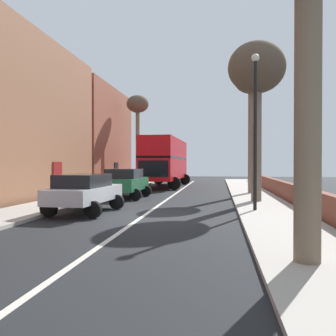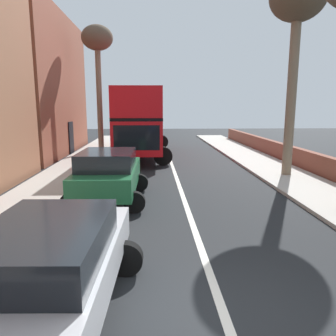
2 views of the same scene
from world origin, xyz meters
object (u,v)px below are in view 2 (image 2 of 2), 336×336
object	(u,v)px
double_decker_bus	(142,118)
street_tree_right_5	(297,7)
parked_car_green_left_2	(108,173)
parked_car_silver_left_1	(51,265)
street_tree_left_0	(97,45)

from	to	relation	value
double_decker_bus	street_tree_right_5	xyz separation A→B (m)	(6.61, -6.75, 4.74)
double_decker_bus	parked_car_green_left_2	world-z (taller)	double_decker_bus
parked_car_silver_left_1	street_tree_right_5	xyz separation A→B (m)	(7.42, 9.71, 6.19)
double_decker_bus	parked_car_silver_left_1	xyz separation A→B (m)	(-0.80, -16.46, -1.45)
double_decker_bus	street_tree_left_0	world-z (taller)	street_tree_left_0
double_decker_bus	street_tree_right_5	size ratio (longest dim) A/B	1.26
parked_car_silver_left_1	street_tree_right_5	bearing A→B (deg)	52.64
double_decker_bus	parked_car_green_left_2	xyz separation A→B (m)	(-0.80, -10.23, -1.39)
double_decker_bus	parked_car_green_left_2	size ratio (longest dim) A/B	2.56
street_tree_left_0	double_decker_bus	bearing A→B (deg)	-32.84
parked_car_silver_left_1	street_tree_left_0	world-z (taller)	street_tree_left_0
street_tree_left_0	parked_car_green_left_2	bearing A→B (deg)	-80.30
double_decker_bus	parked_car_silver_left_1	distance (m)	16.55
parked_car_silver_left_1	street_tree_right_5	distance (m)	13.70
parked_car_green_left_2	street_tree_left_0	world-z (taller)	street_tree_left_0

